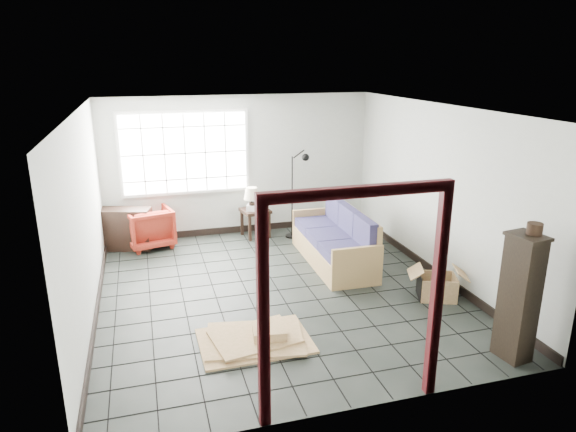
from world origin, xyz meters
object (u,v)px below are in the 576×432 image
object	(u,v)px
armchair	(149,225)
tall_shelf	(519,297)
side_table	(255,214)
futon_sofa	(337,243)

from	to	relation	value
armchair	tall_shelf	bearing A→B (deg)	114.66
side_table	tall_shelf	xyz separation A→B (m)	(1.88, -4.80, 0.30)
futon_sofa	armchair	xyz separation A→B (m)	(-2.94, 1.62, 0.06)
side_table	tall_shelf	size ratio (longest dim) A/B	0.39
armchair	side_table	bearing A→B (deg)	166.21
futon_sofa	side_table	size ratio (longest dim) A/B	3.72
side_table	futon_sofa	bearing A→B (deg)	-58.11
futon_sofa	side_table	distance (m)	1.91
futon_sofa	armchair	size ratio (longest dim) A/B	2.69
tall_shelf	armchair	bearing A→B (deg)	120.02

